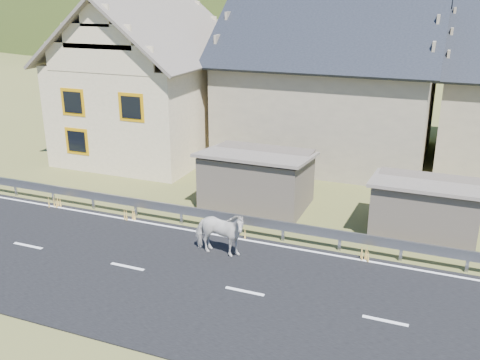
% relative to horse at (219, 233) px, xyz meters
% --- Properties ---
extents(ground, '(160.00, 160.00, 0.00)m').
position_rel_horse_xyz_m(ground, '(1.62, -1.84, -0.84)').
color(ground, '#42491F').
rests_on(ground, ground).
extents(road, '(60.00, 7.00, 0.04)m').
position_rel_horse_xyz_m(road, '(1.62, -1.84, -0.82)').
color(road, black).
rests_on(road, ground).
extents(lane_markings, '(60.00, 6.60, 0.01)m').
position_rel_horse_xyz_m(lane_markings, '(1.62, -1.84, -0.79)').
color(lane_markings, silver).
rests_on(lane_markings, road).
extents(guardrail, '(28.10, 0.09, 0.75)m').
position_rel_horse_xyz_m(guardrail, '(1.62, 1.84, -0.28)').
color(guardrail, '#93969B').
rests_on(guardrail, ground).
extents(shed_left, '(4.30, 3.30, 2.40)m').
position_rel_horse_xyz_m(shed_left, '(-0.38, 4.66, 0.26)').
color(shed_left, brown).
rests_on(shed_left, ground).
extents(shed_right, '(3.80, 2.90, 2.20)m').
position_rel_horse_xyz_m(shed_right, '(6.12, 4.16, 0.16)').
color(shed_right, brown).
rests_on(shed_right, ground).
extents(house_cream, '(7.80, 9.80, 8.30)m').
position_rel_horse_xyz_m(house_cream, '(-8.39, 10.16, 3.52)').
color(house_cream, beige).
rests_on(house_cream, ground).
extents(house_stone_a, '(10.80, 9.80, 8.90)m').
position_rel_horse_xyz_m(house_stone_a, '(0.62, 13.16, 3.79)').
color(house_stone_a, gray).
rests_on(house_stone_a, ground).
extents(mountain, '(440.00, 280.00, 260.00)m').
position_rel_horse_xyz_m(mountain, '(6.62, 178.16, -20.84)').
color(mountain, '#263D11').
rests_on(mountain, ground).
extents(conifer_patch, '(76.00, 50.00, 28.00)m').
position_rel_horse_xyz_m(conifer_patch, '(-53.38, 108.16, 5.16)').
color(conifer_patch, black).
rests_on(conifer_patch, ground).
extents(horse, '(0.86, 1.89, 1.60)m').
position_rel_horse_xyz_m(horse, '(0.00, 0.00, 0.00)').
color(horse, beige).
rests_on(horse, road).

